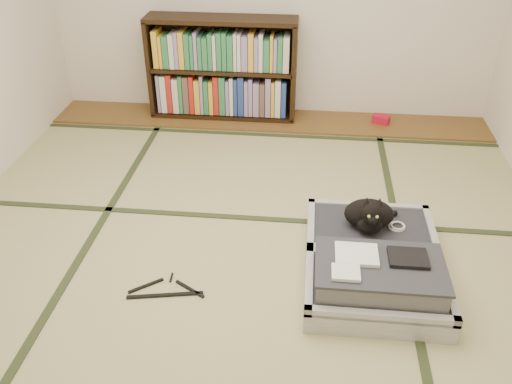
# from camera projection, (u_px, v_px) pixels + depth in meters

# --- Properties ---
(floor) EXTENTS (4.50, 4.50, 0.00)m
(floor) POSITION_uv_depth(u_px,v_px,m) (242.00, 255.00, 3.39)
(floor) COLOR #B9B97B
(floor) RESTS_ON ground
(wood_strip) EXTENTS (4.00, 0.50, 0.02)m
(wood_strip) POSITION_uv_depth(u_px,v_px,m) (269.00, 120.00, 5.07)
(wood_strip) COLOR brown
(wood_strip) RESTS_ON ground
(red_item) EXTENTS (0.17, 0.14, 0.07)m
(red_item) POSITION_uv_depth(u_px,v_px,m) (381.00, 119.00, 4.98)
(red_item) COLOR red
(red_item) RESTS_ON wood_strip
(room_shell) EXTENTS (4.50, 4.50, 4.50)m
(room_shell) POSITION_uv_depth(u_px,v_px,m) (238.00, 18.00, 2.61)
(room_shell) COLOR white
(room_shell) RESTS_ON ground
(tatami_borders) EXTENTS (4.00, 4.50, 0.01)m
(tatami_borders) POSITION_uv_depth(u_px,v_px,m) (251.00, 210.00, 3.80)
(tatami_borders) COLOR #2D381E
(tatami_borders) RESTS_ON ground
(bookcase) EXTENTS (1.34, 0.31, 0.92)m
(bookcase) POSITION_uv_depth(u_px,v_px,m) (223.00, 70.00, 4.93)
(bookcase) COLOR black
(bookcase) RESTS_ON wood_strip
(suitcase) EXTENTS (0.79, 1.05, 0.31)m
(suitcase) POSITION_uv_depth(u_px,v_px,m) (374.00, 264.00, 3.15)
(suitcase) COLOR silver
(suitcase) RESTS_ON floor
(cat) EXTENTS (0.35, 0.35, 0.28)m
(cat) POSITION_uv_depth(u_px,v_px,m) (370.00, 215.00, 3.31)
(cat) COLOR black
(cat) RESTS_ON suitcase
(cable_coil) EXTENTS (0.11, 0.11, 0.03)m
(cable_coil) POSITION_uv_depth(u_px,v_px,m) (397.00, 226.00, 3.37)
(cable_coil) COLOR white
(cable_coil) RESTS_ON suitcase
(hanger) EXTENTS (0.45, 0.24, 0.01)m
(hanger) POSITION_uv_depth(u_px,v_px,m) (167.00, 291.00, 3.10)
(hanger) COLOR black
(hanger) RESTS_ON floor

